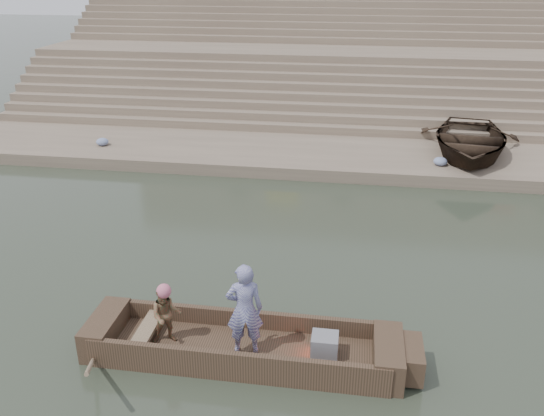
% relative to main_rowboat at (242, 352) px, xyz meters
% --- Properties ---
extents(ground, '(120.00, 120.00, 0.00)m').
position_rel_main_rowboat_xyz_m(ground, '(3.10, 2.92, -0.11)').
color(ground, '#293225').
rests_on(ground, ground).
extents(lower_landing, '(32.00, 4.00, 0.40)m').
position_rel_main_rowboat_xyz_m(lower_landing, '(3.10, 10.92, 0.09)').
color(lower_landing, gray).
rests_on(lower_landing, ground).
extents(mid_landing, '(32.00, 3.00, 2.80)m').
position_rel_main_rowboat_xyz_m(mid_landing, '(3.10, 18.42, 1.29)').
color(mid_landing, gray).
rests_on(mid_landing, ground).
extents(upper_landing, '(32.00, 3.00, 5.20)m').
position_rel_main_rowboat_xyz_m(upper_landing, '(3.10, 25.42, 2.49)').
color(upper_landing, gray).
rests_on(upper_landing, ground).
extents(ghat_steps, '(32.00, 11.00, 5.20)m').
position_rel_main_rowboat_xyz_m(ghat_steps, '(3.10, 20.11, 1.69)').
color(ghat_steps, gray).
rests_on(ghat_steps, ground).
extents(main_rowboat, '(5.00, 1.30, 0.22)m').
position_rel_main_rowboat_xyz_m(main_rowboat, '(0.00, 0.00, 0.00)').
color(main_rowboat, brown).
rests_on(main_rowboat, ground).
extents(rowboat_trim, '(6.04, 2.63, 1.78)m').
position_rel_main_rowboat_xyz_m(rowboat_trim, '(0.21, -0.01, 0.20)').
color(rowboat_trim, brown).
rests_on(rowboat_trim, ground).
extents(standing_man, '(0.71, 0.54, 1.73)m').
position_rel_main_rowboat_xyz_m(standing_man, '(0.09, -0.11, 0.98)').
color(standing_man, navy).
rests_on(standing_man, main_rowboat).
extents(rowing_man, '(0.66, 0.59, 1.11)m').
position_rel_main_rowboat_xyz_m(rowing_man, '(-1.35, -0.04, 0.67)').
color(rowing_man, '#287945').
rests_on(rowing_man, main_rowboat).
extents(television, '(0.46, 0.42, 0.40)m').
position_rel_main_rowboat_xyz_m(television, '(1.45, -0.00, 0.31)').
color(television, slate).
rests_on(television, main_rowboat).
extents(beached_rowboat, '(4.24, 5.46, 1.04)m').
position_rel_main_rowboat_xyz_m(beached_rowboat, '(5.58, 11.30, 0.81)').
color(beached_rowboat, '#2D2116').
rests_on(beached_rowboat, lower_landing).
extents(cloth_bundles, '(17.46, 1.91, 0.26)m').
position_rel_main_rowboat_xyz_m(cloth_bundles, '(4.16, 10.59, 0.42)').
color(cloth_bundles, '#3F5999').
rests_on(cloth_bundles, lower_landing).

